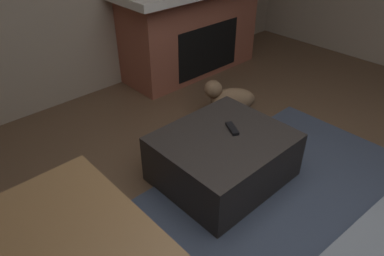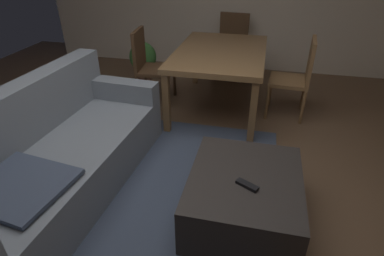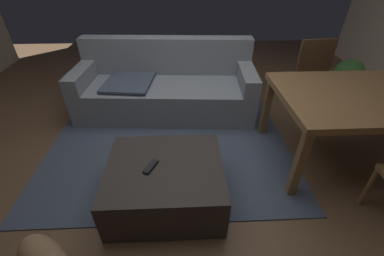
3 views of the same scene
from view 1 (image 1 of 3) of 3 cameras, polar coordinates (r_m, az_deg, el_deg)
name	(u,v)px [view 1 (image 1 of 3)]	position (r m, az deg, el deg)	size (l,w,h in m)	color
floor	(286,240)	(2.46, 14.83, -17.04)	(7.88, 7.88, 0.00)	brown
area_rug	(304,231)	(2.53, 17.48, -15.55)	(2.60, 2.00, 0.01)	#3D475B
fireplace	(192,28)	(4.30, -0.04, 15.69)	(1.90, 0.76, 1.04)	#9E5642
ottoman_coffee_table	(223,157)	(2.69, 4.97, -4.72)	(0.93, 0.80, 0.39)	#2D2826
tv_remote	(232,129)	(2.64, 6.47, -0.09)	(0.05, 0.16, 0.02)	black
small_dog	(229,98)	(3.49, 5.98, 4.86)	(0.49, 0.45, 0.32)	#8C6B4C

